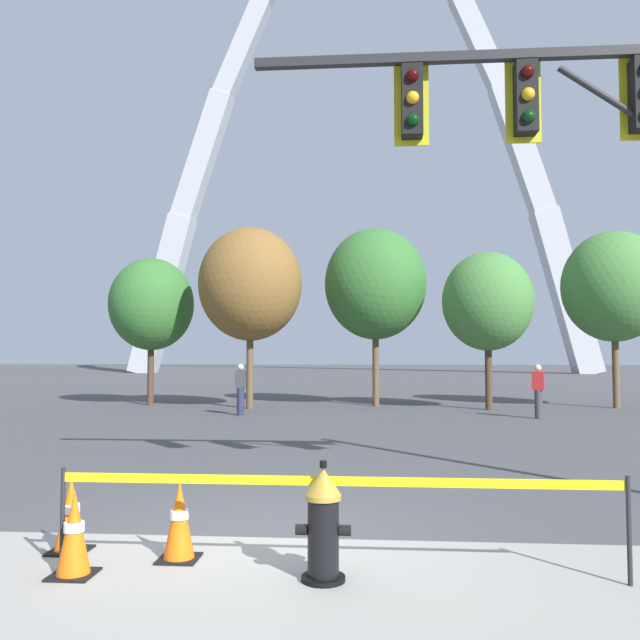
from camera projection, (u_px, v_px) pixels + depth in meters
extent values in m
plane|color=#474749|center=(260.00, 537.00, 6.64)|extent=(240.00, 240.00, 0.00)
cylinder|color=black|center=(323.00, 579.00, 5.34)|extent=(0.36, 0.36, 0.05)
cylinder|color=black|center=(323.00, 538.00, 5.36)|extent=(0.26, 0.26, 0.62)
cylinder|color=#A8842D|center=(323.00, 497.00, 5.37)|extent=(0.30, 0.30, 0.04)
cone|color=#A8842D|center=(323.00, 481.00, 5.38)|extent=(0.30, 0.30, 0.22)
cylinder|color=black|center=(323.00, 464.00, 5.39)|extent=(0.06, 0.06, 0.06)
cylinder|color=black|center=(302.00, 530.00, 5.37)|extent=(0.10, 0.09, 0.09)
cylinder|color=black|center=(345.00, 530.00, 5.34)|extent=(0.10, 0.09, 0.09)
cylinder|color=black|center=(325.00, 535.00, 5.55)|extent=(0.13, 0.14, 0.13)
cylinder|color=black|center=(326.00, 532.00, 5.63)|extent=(0.15, 0.03, 0.15)
cylinder|color=#232326|center=(63.00, 519.00, 5.63)|extent=(0.04, 0.04, 0.89)
cylinder|color=#232326|center=(629.00, 531.00, 5.25)|extent=(0.04, 0.04, 0.89)
cube|color=yellow|center=(336.00, 481.00, 5.46)|extent=(4.76, 0.02, 0.08)
cube|color=black|center=(179.00, 559.00, 5.89)|extent=(0.36, 0.36, 0.03)
cone|color=orange|center=(179.00, 518.00, 5.91)|extent=(0.28, 0.28, 0.70)
cylinder|color=white|center=(179.00, 514.00, 5.91)|extent=(0.17, 0.17, 0.08)
cube|color=black|center=(70.00, 551.00, 6.13)|extent=(0.36, 0.36, 0.03)
cone|color=orange|center=(71.00, 512.00, 6.15)|extent=(0.28, 0.28, 0.70)
cylinder|color=white|center=(71.00, 508.00, 6.15)|extent=(0.17, 0.17, 0.08)
cube|color=black|center=(73.00, 575.00, 5.46)|extent=(0.36, 0.36, 0.03)
cone|color=orange|center=(74.00, 531.00, 5.48)|extent=(0.28, 0.28, 0.70)
cylinder|color=white|center=(74.00, 527.00, 5.48)|extent=(0.17, 0.17, 0.08)
cube|color=#232326|center=(500.00, 56.00, 8.10)|extent=(6.20, 0.12, 0.12)
cylinder|color=#232326|center=(604.00, 96.00, 7.97)|extent=(1.11, 0.08, 0.81)
cube|color=gold|center=(638.00, 99.00, 8.08)|extent=(0.44, 0.03, 1.04)
cube|color=black|center=(526.00, 98.00, 8.05)|extent=(0.26, 0.24, 0.90)
cube|color=gold|center=(523.00, 103.00, 8.18)|extent=(0.44, 0.03, 1.04)
sphere|color=#360606|center=(528.00, 72.00, 7.93)|extent=(0.16, 0.16, 0.16)
sphere|color=orange|center=(528.00, 94.00, 7.92)|extent=(0.16, 0.16, 0.16)
sphere|color=black|center=(529.00, 117.00, 7.90)|extent=(0.16, 0.16, 0.16)
cube|color=black|center=(412.00, 102.00, 8.15)|extent=(0.26, 0.24, 0.90)
cube|color=gold|center=(411.00, 106.00, 8.29)|extent=(0.44, 0.03, 1.04)
sphere|color=#360606|center=(412.00, 75.00, 8.04)|extent=(0.16, 0.16, 0.16)
sphere|color=orange|center=(413.00, 98.00, 8.02)|extent=(0.16, 0.16, 0.16)
sphere|color=black|center=(413.00, 120.00, 8.01)|extent=(0.16, 0.16, 0.16)
cube|color=#B2B5BC|center=(163.00, 295.00, 68.88)|extent=(6.66, 2.53, 17.20)
cube|color=#B2B5BC|center=(203.00, 157.00, 69.36)|extent=(6.37, 2.27, 13.96)
cube|color=#B2B5BC|center=(242.00, 50.00, 69.65)|extent=(6.06, 2.00, 10.76)
cube|color=#B2B5BC|center=(479.00, 41.00, 67.70)|extent=(6.06, 2.00, 10.76)
cube|color=#B2B5BC|center=(522.00, 149.00, 66.75)|extent=(6.37, 2.27, 13.96)
cube|color=#B2B5BC|center=(566.00, 292.00, 65.63)|extent=(6.66, 2.53, 17.20)
cylinder|color=#473323|center=(151.00, 373.00, 24.28)|extent=(0.24, 0.24, 2.36)
ellipsoid|color=#336B2D|center=(152.00, 304.00, 24.42)|extent=(3.15, 3.15, 3.46)
cylinder|color=brown|center=(250.00, 369.00, 22.68)|extent=(0.24, 0.24, 2.73)
ellipsoid|color=brown|center=(250.00, 284.00, 22.84)|extent=(3.64, 3.64, 4.00)
cylinder|color=brown|center=(376.00, 368.00, 23.86)|extent=(0.24, 0.24, 2.81)
ellipsoid|color=#336B2D|center=(375.00, 284.00, 24.02)|extent=(3.75, 3.75, 4.13)
cylinder|color=#473323|center=(489.00, 376.00, 22.20)|extent=(0.24, 0.24, 2.32)
ellipsoid|color=#427A38|center=(488.00, 301.00, 22.33)|extent=(3.10, 3.10, 3.41)
cylinder|color=brown|center=(616.00, 370.00, 22.91)|extent=(0.24, 0.24, 2.69)
ellipsoid|color=#427A38|center=(614.00, 286.00, 23.07)|extent=(3.59, 3.59, 3.95)
cylinder|color=#38383D|center=(538.00, 404.00, 19.07)|extent=(0.22, 0.22, 0.84)
cube|color=#B22323|center=(538.00, 381.00, 19.11)|extent=(0.39, 0.31, 0.54)
sphere|color=beige|center=(538.00, 368.00, 19.13)|extent=(0.20, 0.20, 0.20)
cylinder|color=#232847|center=(240.00, 402.00, 20.14)|extent=(0.22, 0.22, 0.84)
cube|color=#333338|center=(241.00, 379.00, 20.18)|extent=(0.37, 0.26, 0.54)
sphere|color=beige|center=(241.00, 367.00, 20.20)|extent=(0.20, 0.20, 0.20)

